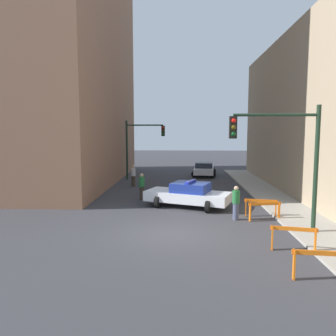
{
  "coord_description": "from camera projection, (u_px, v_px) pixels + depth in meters",
  "views": [
    {
      "loc": [
        0.41,
        -13.3,
        4.26
      ],
      "look_at": [
        -0.38,
        5.8,
        2.12
      ],
      "focal_mm": 35.0,
      "sensor_mm": 36.0,
      "label": 1
    }
  ],
  "objects": [
    {
      "name": "pedestrian_corner",
      "position": [
        133.0,
        175.0,
        25.33
      ],
      "size": [
        0.4,
        0.4,
        1.66
      ],
      "rotation": [
        0.0,
        0.0,
        1.7
      ],
      "color": "#382D23",
      "rests_on": "ground_plane"
    },
    {
      "name": "pedestrian_crossing",
      "position": [
        142.0,
        186.0,
        20.45
      ],
      "size": [
        0.46,
        0.46,
        1.66
      ],
      "rotation": [
        0.0,
        0.0,
        1.24
      ],
      "color": "#382D23",
      "rests_on": "ground_plane"
    },
    {
      "name": "barrier_back",
      "position": [
        265.0,
        208.0,
        15.6
      ],
      "size": [
        1.59,
        0.4,
        0.9
      ],
      "rotation": [
        0.0,
        0.0,
        0.16
      ],
      "color": "orange",
      "rests_on": "ground_plane"
    },
    {
      "name": "building_corner_left",
      "position": [
        30.0,
        31.0,
        26.71
      ],
      "size": [
        14.0,
        20.0,
        24.76
      ],
      "color": "#93664C",
      "rests_on": "ground_plane"
    },
    {
      "name": "barrier_mid",
      "position": [
        294.0,
        235.0,
        11.59
      ],
      "size": [
        1.58,
        0.44,
        0.9
      ],
      "rotation": [
        0.0,
        0.0,
        -0.19
      ],
      "color": "orange",
      "rests_on": "ground_plane"
    },
    {
      "name": "sidewalk_right",
      "position": [
        322.0,
        234.0,
        13.44
      ],
      "size": [
        2.4,
        44.0,
        0.12
      ],
      "color": "#9E998E",
      "rests_on": "ground_plane"
    },
    {
      "name": "traffic_light_far",
      "position": [
        139.0,
        141.0,
        28.67
      ],
      "size": [
        3.44,
        0.35,
        5.2
      ],
      "color": "black",
      "rests_on": "ground_plane"
    },
    {
      "name": "ground_plane",
      "position": [
        171.0,
        234.0,
        13.7
      ],
      "size": [
        120.0,
        120.0,
        0.0
      ],
      "primitive_type": "plane",
      "color": "#38383D"
    },
    {
      "name": "barrier_corner",
      "position": [
        261.0,
        205.0,
        16.28
      ],
      "size": [
        1.59,
        0.4,
        0.9
      ],
      "rotation": [
        0.0,
        0.0,
        -0.16
      ],
      "color": "orange",
      "rests_on": "ground_plane"
    },
    {
      "name": "traffic_light_near",
      "position": [
        288.0,
        149.0,
        13.29
      ],
      "size": [
        3.64,
        0.35,
        5.2
      ],
      "color": "black",
      "rests_on": "sidewalk_right"
    },
    {
      "name": "barrier_front",
      "position": [
        321.0,
        260.0,
        9.29
      ],
      "size": [
        1.6,
        0.3,
        0.9
      ],
      "rotation": [
        0.0,
        0.0,
        -0.09
      ],
      "color": "orange",
      "rests_on": "ground_plane"
    },
    {
      "name": "pedestrian_sidewalk",
      "position": [
        236.0,
        202.0,
        15.74
      ],
      "size": [
        0.45,
        0.45,
        1.66
      ],
      "rotation": [
        0.0,
        0.0,
        2.83
      ],
      "color": "#474C66",
      "rests_on": "ground_plane"
    },
    {
      "name": "police_car",
      "position": [
        188.0,
        194.0,
        18.45
      ],
      "size": [
        5.05,
        3.38,
        1.52
      ],
      "rotation": [
        0.0,
        0.0,
        1.21
      ],
      "color": "white",
      "rests_on": "ground_plane"
    },
    {
      "name": "parked_car_near",
      "position": [
        204.0,
        169.0,
        31.35
      ],
      "size": [
        2.56,
        4.46,
        1.31
      ],
      "rotation": [
        0.0,
        0.0,
        -0.1
      ],
      "color": "silver",
      "rests_on": "ground_plane"
    }
  ]
}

